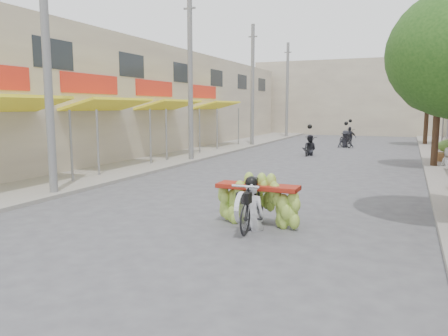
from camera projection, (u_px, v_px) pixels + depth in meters
ground at (156, 247)px, 8.29m from camera, size 120.00×120.00×0.00m
sidewalk_left at (190, 153)px, 24.66m from camera, size 4.00×60.00×0.12m
shophouse_row_left at (105, 101)px, 25.24m from camera, size 9.77×40.00×6.00m
far_building at (362, 98)px, 42.47m from camera, size 20.00×6.00×7.00m
utility_pole_near at (47, 59)px, 12.55m from camera, size 0.60×0.24×8.00m
utility_pole_mid at (190, 78)px, 20.76m from camera, size 0.60×0.24×8.00m
utility_pole_far at (252, 86)px, 28.97m from camera, size 0.60×0.24×8.00m
utility_pole_back at (287, 90)px, 37.18m from camera, size 0.60×0.24×8.00m
street_tree_mid at (439, 80)px, 18.46m from camera, size 3.40×3.40×5.25m
street_tree_far at (428, 90)px, 29.40m from camera, size 3.40×3.40×5.25m
banana_motorbike at (254, 198)px, 9.58m from camera, size 2.20×1.93×1.95m
bg_motorbike_a at (309, 142)px, 23.91m from camera, size 0.79×1.77×1.95m
bg_motorbike_b at (346, 135)px, 28.46m from camera, size 1.41×1.82×1.95m
bg_motorbike_c at (350, 131)px, 33.62m from camera, size 0.99×1.69×1.95m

